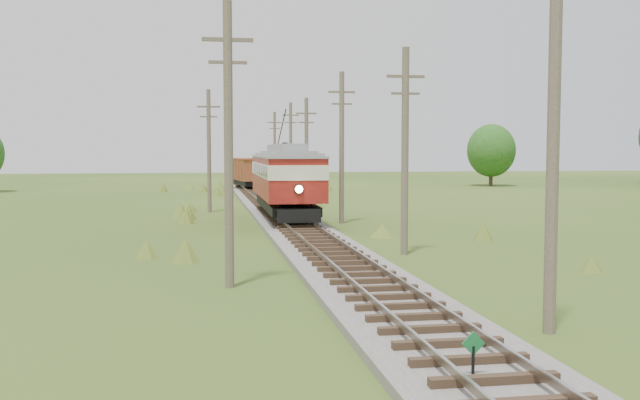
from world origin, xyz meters
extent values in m
cube|color=#605B54|center=(0.00, 34.00, 0.12)|extent=(3.60, 96.00, 0.25)
cube|color=#726659|center=(-0.72, 34.00, 0.48)|extent=(0.08, 96.00, 0.17)
cube|color=#726659|center=(0.72, 34.00, 0.48)|extent=(0.08, 96.00, 0.17)
cube|color=#2D2116|center=(0.00, 34.00, 0.33)|extent=(2.40, 96.00, 0.16)
cylinder|color=black|center=(-0.20, 1.50, 0.40)|extent=(0.06, 0.06, 0.80)
cube|color=#176B31|center=(-0.20, 1.50, 0.85)|extent=(0.45, 0.03, 0.45)
cube|color=black|center=(0.00, 32.62, 1.06)|extent=(2.79, 12.39, 0.50)
cube|color=maroon|center=(0.00, 32.62, 2.18)|extent=(3.27, 13.47, 1.23)
cube|color=beige|center=(0.00, 32.62, 3.19)|extent=(3.31, 13.54, 0.78)
cube|color=black|center=(0.00, 32.62, 3.19)|extent=(3.33, 12.93, 0.62)
cube|color=maroon|center=(0.00, 32.62, 3.75)|extent=(3.27, 13.47, 0.34)
cube|color=gray|center=(0.00, 32.62, 4.12)|extent=(3.34, 13.60, 0.43)
cube|color=gray|center=(0.00, 32.62, 4.50)|extent=(1.52, 10.09, 0.45)
sphere|color=#FFF2BF|center=(-0.07, 25.83, 2.35)|extent=(0.40, 0.40, 0.40)
cylinder|color=black|center=(0.02, 34.64, 5.77)|extent=(0.12, 5.22, 2.16)
cylinder|color=black|center=(-0.89, 27.55, 1.01)|extent=(0.14, 0.90, 0.90)
cylinder|color=black|center=(0.79, 27.53, 1.01)|extent=(0.14, 0.90, 0.90)
cylinder|color=black|center=(-0.79, 37.72, 1.01)|extent=(0.14, 0.90, 0.90)
cylinder|color=black|center=(0.89, 37.70, 1.01)|extent=(0.14, 0.90, 0.90)
cube|color=black|center=(0.00, 65.66, 0.94)|extent=(3.18, 8.07, 0.55)
cube|color=brown|center=(0.00, 65.66, 2.31)|extent=(3.85, 9.01, 2.18)
cube|color=brown|center=(0.00, 65.66, 3.45)|extent=(3.92, 9.19, 0.13)
cylinder|color=black|center=(-0.51, 62.96, 1.00)|extent=(0.23, 0.88, 0.87)
cylinder|color=black|center=(1.12, 63.15, 1.00)|extent=(0.23, 0.88, 0.87)
cylinder|color=black|center=(-1.12, 68.16, 1.00)|extent=(0.23, 0.88, 0.87)
cylinder|color=black|center=(0.51, 68.36, 1.00)|extent=(0.23, 0.88, 0.87)
cone|color=gray|center=(3.20, 47.56, 0.62)|extent=(3.29, 3.29, 1.23)
cone|color=gray|center=(4.02, 46.53, 0.36)|extent=(1.85, 1.85, 0.72)
cylinder|color=brown|center=(3.10, 5.00, 4.40)|extent=(0.30, 0.30, 8.80)
cylinder|color=brown|center=(3.30, 18.00, 4.30)|extent=(0.30, 0.30, 8.60)
cube|color=brown|center=(3.30, 18.00, 7.40)|extent=(1.60, 0.12, 0.12)
cube|color=brown|center=(3.30, 18.00, 6.70)|extent=(1.20, 0.10, 0.10)
cylinder|color=brown|center=(3.20, 31.00, 4.50)|extent=(0.30, 0.30, 9.00)
cube|color=brown|center=(3.20, 31.00, 7.80)|extent=(1.60, 0.12, 0.12)
cube|color=brown|center=(3.20, 31.00, 7.10)|extent=(1.20, 0.10, 0.10)
cylinder|color=brown|center=(3.00, 44.00, 4.20)|extent=(0.30, 0.30, 8.40)
cube|color=brown|center=(3.00, 44.00, 7.20)|extent=(1.60, 0.12, 0.12)
cube|color=brown|center=(3.00, 44.00, 6.50)|extent=(1.20, 0.10, 0.10)
cylinder|color=brown|center=(3.40, 57.00, 4.45)|extent=(0.30, 0.30, 8.90)
cube|color=brown|center=(3.40, 57.00, 7.70)|extent=(1.60, 0.12, 0.12)
cube|color=brown|center=(3.40, 57.00, 7.00)|extent=(1.20, 0.10, 0.10)
cylinder|color=brown|center=(3.20, 70.00, 4.35)|extent=(0.30, 0.30, 8.70)
cube|color=brown|center=(3.20, 70.00, 7.50)|extent=(1.60, 0.12, 0.12)
cube|color=brown|center=(3.20, 70.00, 6.80)|extent=(1.20, 0.10, 0.10)
cylinder|color=brown|center=(-4.20, 12.00, 4.50)|extent=(0.30, 0.30, 9.00)
cube|color=brown|center=(-4.20, 12.00, 7.80)|extent=(1.60, 0.12, 0.12)
cube|color=brown|center=(-4.20, 12.00, 7.10)|extent=(1.20, 0.10, 0.10)
cylinder|color=brown|center=(-4.50, 40.00, 4.30)|extent=(0.30, 0.30, 8.60)
cube|color=brown|center=(-4.50, 40.00, 7.40)|extent=(1.60, 0.12, 0.12)
cube|color=brown|center=(-4.50, 40.00, 6.70)|extent=(1.20, 0.10, 0.10)
cylinder|color=#38281C|center=(30.00, 72.00, 1.26)|extent=(0.50, 0.50, 2.52)
ellipsoid|color=#184E17|center=(30.00, 72.00, 4.34)|extent=(5.88, 5.88, 6.47)
camera|label=1|loc=(-5.06, -10.62, 4.36)|focal=40.00mm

